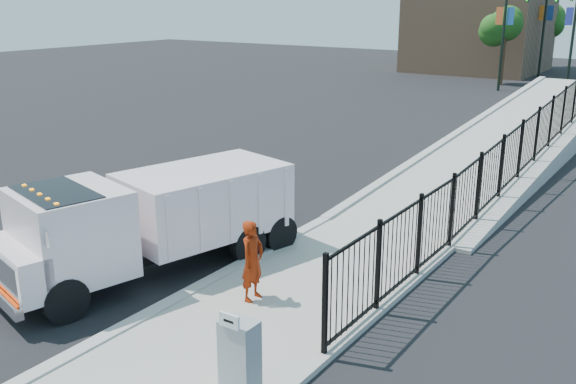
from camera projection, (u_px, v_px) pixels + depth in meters
The scene contains 15 objects.
ground at pixel (235, 272), 14.55m from camera, with size 120.00×120.00×0.00m, color black.
sidewalk at pixel (249, 330), 11.92m from camera, with size 3.55×12.00×0.12m, color #9E998E.
curb at pixel (173, 302), 12.94m from camera, with size 0.30×12.00×0.16m, color #ADAAA3.
ramp at pixel (521, 150), 26.11m from camera, with size 3.95×24.00×1.70m, color #9E998E.
iron_fence at pixel (535, 152), 21.91m from camera, with size 0.10×28.00×1.80m, color black.
truck at pixel (147, 218), 14.14m from camera, with size 3.82×7.17×2.34m.
worker at pixel (252, 261), 12.77m from camera, with size 0.61×0.40×1.67m, color maroon.
utility_cabinet at pixel (240, 358), 9.70m from camera, with size 0.55×0.40×1.25m, color gray.
arrow_sign at pixel (229, 321), 9.31m from camera, with size 0.35×0.04×0.22m, color white.
light_pole_0 at pixel (509, 23), 41.20m from camera, with size 3.77×0.22×8.00m.
light_pole_1 at pixel (569, 23), 40.61m from camera, with size 3.78×0.22×8.00m.
light_pole_2 at pixel (549, 19), 48.71m from camera, with size 3.78×0.22×8.00m.
tree_0 at pixel (505, 28), 44.30m from camera, with size 2.37×2.37×5.19m.
tree_2 at pixel (549, 21), 55.64m from camera, with size 2.54×2.54×5.27m.
building at pixel (480, 22), 53.09m from camera, with size 10.00×10.00×8.00m, color #8C664C.
Camera 1 is at (8.48, -10.43, 5.99)m, focal length 40.00 mm.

